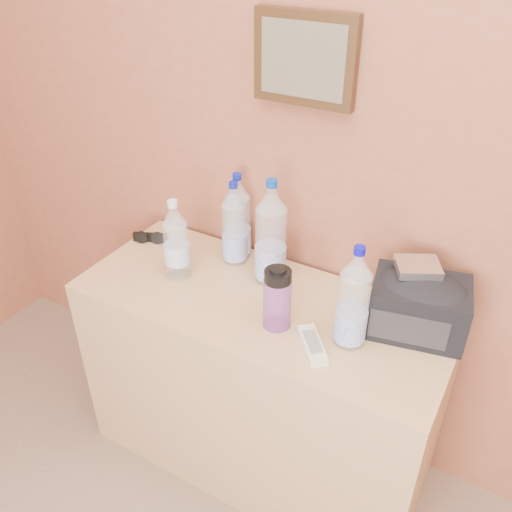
{
  "coord_description": "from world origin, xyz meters",
  "views": [
    {
      "loc": [
        0.13,
        0.59,
        1.76
      ],
      "look_at": [
        -0.52,
        1.71,
        0.91
      ],
      "focal_mm": 38.0,
      "sensor_mm": 36.0,
      "label": 1
    }
  ],
  "objects": [
    {
      "name": "picture_frame",
      "position": [
        -0.52,
        1.98,
        1.4
      ],
      "size": [
        0.3,
        0.03,
        0.25
      ],
      "primitive_type": null,
      "color": "#382311",
      "rests_on": "room_shell"
    },
    {
      "name": "dresser",
      "position": [
        -0.52,
        1.74,
        0.36
      ],
      "size": [
        1.17,
        0.49,
        0.73
      ],
      "primitive_type": "cube",
      "color": "tan",
      "rests_on": "ground"
    },
    {
      "name": "pet_large_a",
      "position": [
        -0.7,
        1.89,
        0.86
      ],
      "size": [
        0.08,
        0.08,
        0.29
      ],
      "rotation": [
        0.0,
        0.0,
        -0.03
      ],
      "color": "silver",
      "rests_on": "dresser"
    },
    {
      "name": "pet_large_b",
      "position": [
        -0.71,
        1.93,
        0.87
      ],
      "size": [
        0.08,
        0.08,
        0.31
      ],
      "rotation": [
        0.0,
        0.0,
        0.02
      ],
      "color": "silver",
      "rests_on": "dresser"
    },
    {
      "name": "pet_large_c",
      "position": [
        -0.55,
        1.85,
        0.89
      ],
      "size": [
        0.1,
        0.1,
        0.35
      ],
      "rotation": [
        0.0,
        0.0,
        0.41
      ],
      "color": "white",
      "rests_on": "dresser"
    },
    {
      "name": "pet_large_d",
      "position": [
        -0.21,
        1.7,
        0.87
      ],
      "size": [
        0.08,
        0.08,
        0.31
      ],
      "rotation": [
        0.0,
        0.0,
        0.22
      ],
      "color": "silver",
      "rests_on": "dresser"
    },
    {
      "name": "pet_small",
      "position": [
        -0.82,
        1.73,
        0.85
      ],
      "size": [
        0.08,
        0.08,
        0.27
      ],
      "rotation": [
        0.0,
        0.0,
        0.14
      ],
      "color": "#A8C8D9",
      "rests_on": "dresser"
    },
    {
      "name": "nalgene_bottle",
      "position": [
        -0.42,
        1.66,
        0.83
      ],
      "size": [
        0.08,
        0.08,
        0.2
      ],
      "rotation": [
        0.0,
        0.0,
        -0.11
      ],
      "color": "purple",
      "rests_on": "dresser"
    },
    {
      "name": "sunglasses",
      "position": [
        -1.03,
        1.84,
        0.75
      ],
      "size": [
        0.13,
        0.09,
        0.03
      ],
      "primitive_type": null,
      "rotation": [
        0.0,
        0.0,
        0.42
      ],
      "color": "black",
      "rests_on": "dresser"
    },
    {
      "name": "ac_remote",
      "position": [
        -0.29,
        1.63,
        0.74
      ],
      "size": [
        0.14,
        0.15,
        0.02
      ],
      "primitive_type": "cube",
      "rotation": [
        0.0,
        0.0,
        -0.87
      ],
      "color": "beige",
      "rests_on": "dresser"
    },
    {
      "name": "toiletry_bag",
      "position": [
        -0.07,
        1.84,
        0.82
      ],
      "size": [
        0.29,
        0.24,
        0.18
      ],
      "primitive_type": null,
      "rotation": [
        0.0,
        0.0,
        0.2
      ],
      "color": "black",
      "rests_on": "dresser"
    },
    {
      "name": "foil_packet",
      "position": [
        -0.1,
        1.87,
        0.92
      ],
      "size": [
        0.15,
        0.14,
        0.02
      ],
      "primitive_type": "cube",
      "rotation": [
        0.0,
        0.0,
        0.49
      ],
      "color": "silver",
      "rests_on": "toiletry_bag"
    }
  ]
}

